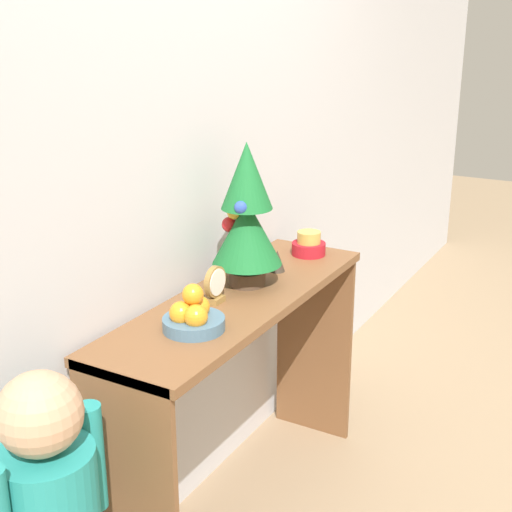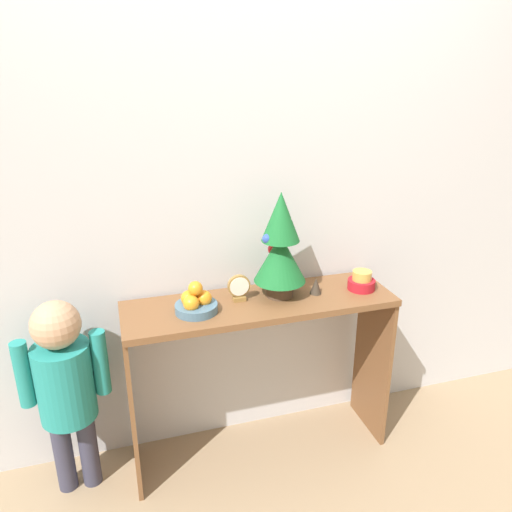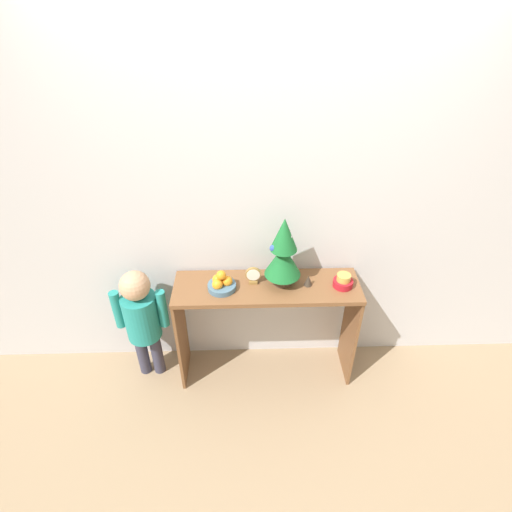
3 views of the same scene
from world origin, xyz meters
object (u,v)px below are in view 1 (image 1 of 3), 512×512
at_px(singing_bowl, 309,245).
at_px(desk_clock, 215,285).
at_px(child_figure, 50,510).
at_px(fruit_bowl, 193,316).
at_px(figurine, 277,261).
at_px(mini_tree, 247,215).

height_order(singing_bowl, desk_clock, desk_clock).
distance_m(singing_bowl, child_figure, 1.38).
distance_m(fruit_bowl, singing_bowl, 0.78).
relative_size(desk_clock, figurine, 1.57).
xyz_separation_m(figurine, child_figure, (-1.12, 0.02, -0.29)).
xyz_separation_m(singing_bowl, desk_clock, (-0.58, 0.05, 0.02)).
bearing_deg(desk_clock, figurine, -5.31).
xyz_separation_m(mini_tree, desk_clock, (-0.19, 0.01, -0.18)).
bearing_deg(child_figure, figurine, -0.80).
relative_size(singing_bowl, desk_clock, 1.05).
height_order(fruit_bowl, desk_clock, fruit_bowl).
height_order(fruit_bowl, child_figure, fruit_bowl).
distance_m(singing_bowl, figurine, 0.22).
distance_m(fruit_bowl, figurine, 0.56).
height_order(figurine, child_figure, child_figure).
distance_m(figurine, child_figure, 1.16).
height_order(singing_bowl, child_figure, child_figure).
distance_m(mini_tree, figurine, 0.26).
xyz_separation_m(desk_clock, child_figure, (-0.77, -0.02, -0.31)).
relative_size(mini_tree, desk_clock, 3.97).
bearing_deg(singing_bowl, figurine, 175.67).
height_order(desk_clock, figurine, desk_clock).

